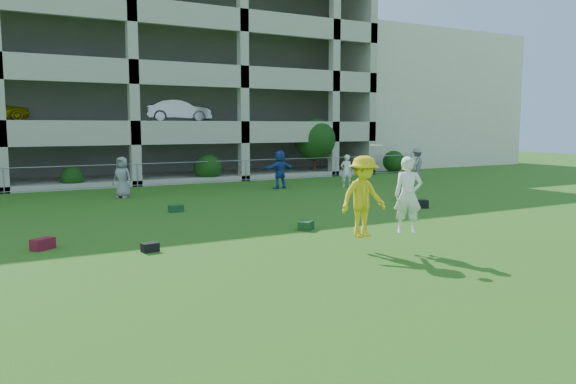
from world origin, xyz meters
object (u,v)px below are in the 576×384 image
bystander_d (280,169)px  crate_d (423,204)px  stucco_building (385,102)px  bystander_c (122,177)px  bystander_f (417,164)px  bystander_e (346,171)px  parking_garage (99,78)px  frisbee_contest (374,196)px

bystander_d → crate_d: size_ratio=5.34×
bystander_d → stucco_building: bearing=-150.7°
bystander_c → crate_d: bystander_c is taller
bystander_c → bystander_f: bystander_f is taller
bystander_d → bystander_e: bystander_d is taller
stucco_building → bystander_f: 16.35m
bystander_d → parking_garage: (-5.89, 12.86, 5.08)m
bystander_c → frisbee_contest: bearing=-31.5°
crate_d → frisbee_contest: (-6.14, -4.90, 1.21)m
stucco_building → frisbee_contest: bearing=-129.4°
stucco_building → crate_d: size_ratio=45.71×
bystander_f → crate_d: size_ratio=5.23×
crate_d → frisbee_contest: bearing=-141.4°
stucco_building → bystander_e: bearing=-134.4°
parking_garage → bystander_c: bearing=-97.4°
bystander_c → bystander_f: (16.18, -0.32, 0.04)m
bystander_e → parking_garage: size_ratio=0.05×
bystander_d → bystander_f: size_ratio=1.02×
stucco_building → crate_d: bearing=-125.9°
bystander_f → frisbee_contest: frisbee_contest is taller
frisbee_contest → parking_garage: (-1.27, 26.15, 4.66)m
bystander_e → crate_d: bystander_e is taller
bystander_d → parking_garage: 15.03m
bystander_d → bystander_e: bearing=153.4°
frisbee_contest → parking_garage: size_ratio=0.08×
bystander_c → bystander_d: bearing=45.4°
bystander_e → bystander_f: size_ratio=0.89×
bystander_f → bystander_d: bearing=-29.1°
bystander_c → parking_garage: bearing=128.8°
bystander_c → crate_d: (9.06, -8.50, -0.72)m
bystander_f → parking_garage: bearing=-69.7°
bystander_f → crate_d: bystander_f is taller
bystander_f → bystander_c: bearing=-28.9°
bystander_f → crate_d: (-7.11, -8.18, -0.77)m
bystander_f → parking_garage: 20.19m
bystander_d → crate_d: 8.56m
stucco_building → bystander_c: bearing=-152.1°
stucco_building → bystander_d: size_ratio=8.56×
crate_d → parking_garage: 23.25m
bystander_f → parking_garage: parking_garage is taller
frisbee_contest → bystander_f: bearing=44.6°
bystander_c → bystander_f: bearing=45.1°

